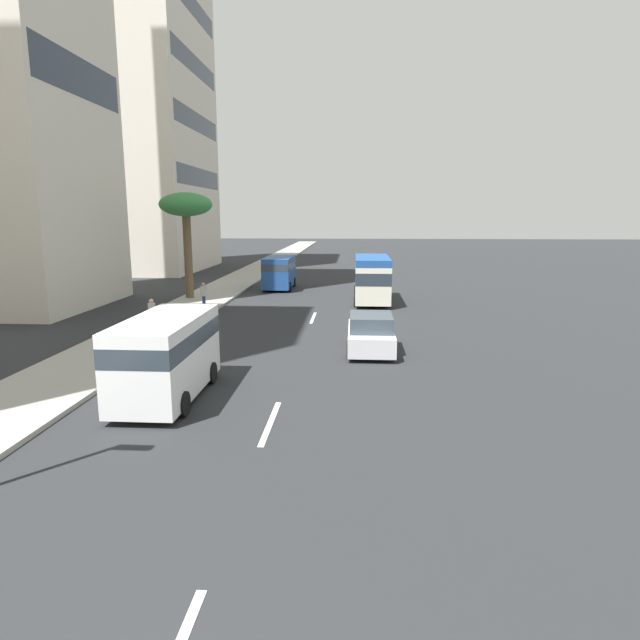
# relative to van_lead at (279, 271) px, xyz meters

# --- Properties ---
(ground_plane) EXTENTS (198.00, 198.00, 0.00)m
(ground_plane) POSITION_rel_van_lead_xyz_m (-7.05, -3.51, -1.40)
(ground_plane) COLOR #26282B
(sidewalk_right) EXTENTS (162.00, 3.66, 0.15)m
(sidewalk_right) POSITION_rel_van_lead_xyz_m (-7.05, 4.21, -1.33)
(sidewalk_right) COLOR #9E9B93
(sidewalk_right) RESTS_ON ground_plane
(lane_stripe_mid) EXTENTS (3.20, 0.16, 0.01)m
(lane_stripe_mid) POSITION_rel_van_lead_xyz_m (-27.22, -3.51, -1.40)
(lane_stripe_mid) COLOR silver
(lane_stripe_mid) RESTS_ON ground_plane
(lane_stripe_far) EXTENTS (3.20, 0.16, 0.01)m
(lane_stripe_far) POSITION_rel_van_lead_xyz_m (-11.84, -3.51, -1.40)
(lane_stripe_far) COLOR silver
(lane_stripe_far) RESTS_ON ground_plane
(van_lead) EXTENTS (4.92, 2.14, 2.46)m
(van_lead) POSITION_rel_van_lead_xyz_m (0.00, 0.00, 0.00)
(van_lead) COLOR #1E478C
(van_lead) RESTS_ON ground_plane
(minibus_second) EXTENTS (6.25, 2.31, 2.95)m
(minibus_second) POSITION_rel_van_lead_xyz_m (-6.04, -6.90, 0.22)
(minibus_second) COLOR silver
(minibus_second) RESTS_ON ground_plane
(car_third) EXTENTS (4.18, 1.94, 1.58)m
(car_third) POSITION_rel_van_lead_xyz_m (-19.09, -6.47, -0.65)
(car_third) COLOR silver
(car_third) RESTS_ON ground_plane
(van_fourth) EXTENTS (5.12, 2.13, 2.54)m
(van_fourth) POSITION_rel_van_lead_xyz_m (-25.35, -0.03, 0.05)
(van_fourth) COLOR white
(van_fourth) RESTS_ON ground_plane
(pedestrian_mid_block) EXTENTS (0.36, 0.39, 1.54)m
(pedestrian_mid_block) POSITION_rel_van_lead_xyz_m (-10.04, 3.12, -0.42)
(pedestrian_mid_block) COLOR navy
(pedestrian_mid_block) RESTS_ON sidewalk_right
(pedestrian_by_tree) EXTENTS (0.34, 0.38, 1.58)m
(pedestrian_by_tree) POSITION_rel_van_lead_xyz_m (-16.55, 3.78, -0.40)
(pedestrian_by_tree) COLOR navy
(pedestrian_by_tree) RESTS_ON sidewalk_right
(palm_tree) EXTENTS (3.42, 3.42, 6.90)m
(palm_tree) POSITION_rel_van_lead_xyz_m (-5.80, 5.27, 4.60)
(palm_tree) COLOR brown
(palm_tree) RESTS_ON sidewalk_right
(office_tower_far) EXTENTS (15.71, 10.64, 37.07)m
(office_tower_far) POSITION_rel_van_lead_xyz_m (14.45, 15.34, 17.13)
(office_tower_far) COLOR silver
(office_tower_far) RESTS_ON ground_plane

